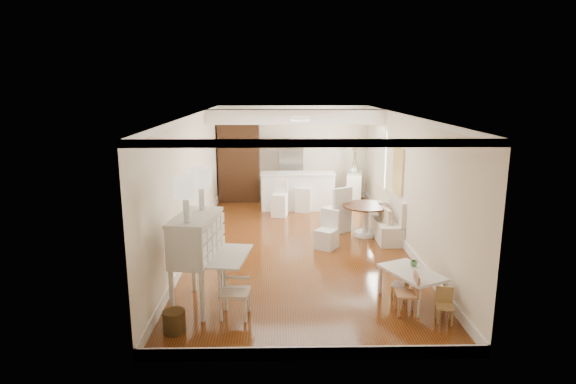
{
  "coord_description": "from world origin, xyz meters",
  "views": [
    {
      "loc": [
        -0.42,
        -9.96,
        3.4
      ],
      "look_at": [
        -0.22,
        0.3,
        1.11
      ],
      "focal_mm": 30.0,
      "sensor_mm": 36.0,
      "label": 1
    }
  ],
  "objects_px": {
    "kids_chair_c": "(445,306)",
    "breakfast_counter": "(298,191)",
    "bar_stool_left": "(279,199)",
    "bar_stool_right": "(303,192)",
    "kids_chair_a": "(407,293)",
    "wicker_basket": "(174,322)",
    "sideboard": "(354,188)",
    "kids_table": "(411,287)",
    "gustavian_armchair": "(235,291)",
    "slip_chair_far": "(336,208)",
    "secretary_bureau": "(197,261)",
    "pantry_cabinet": "(239,162)",
    "dining_table": "(366,220)",
    "fridge": "(303,171)",
    "slip_chair_near": "(327,230)",
    "kids_chair_b": "(400,284)"
  },
  "relations": [
    {
      "from": "dining_table",
      "to": "fridge",
      "type": "distance_m",
      "value": 3.79
    },
    {
      "from": "gustavian_armchair",
      "to": "sideboard",
      "type": "height_order",
      "value": "sideboard"
    },
    {
      "from": "gustavian_armchair",
      "to": "breakfast_counter",
      "type": "bearing_deg",
      "value": -4.73
    },
    {
      "from": "secretary_bureau",
      "to": "bar_stool_right",
      "type": "xyz_separation_m",
      "value": [
        1.94,
        5.76,
        -0.2
      ]
    },
    {
      "from": "gustavian_armchair",
      "to": "wicker_basket",
      "type": "xyz_separation_m",
      "value": [
        -0.82,
        -0.47,
        -0.24
      ]
    },
    {
      "from": "wicker_basket",
      "to": "bar_stool_left",
      "type": "height_order",
      "value": "bar_stool_left"
    },
    {
      "from": "gustavian_armchair",
      "to": "bar_stool_right",
      "type": "relative_size",
      "value": 0.75
    },
    {
      "from": "wicker_basket",
      "to": "secretary_bureau",
      "type": "bearing_deg",
      "value": 76.75
    },
    {
      "from": "slip_chair_near",
      "to": "fridge",
      "type": "xyz_separation_m",
      "value": [
        -0.29,
        4.39,
        0.49
      ]
    },
    {
      "from": "gustavian_armchair",
      "to": "fridge",
      "type": "relative_size",
      "value": 0.44
    },
    {
      "from": "gustavian_armchair",
      "to": "bar_stool_right",
      "type": "height_order",
      "value": "bar_stool_right"
    },
    {
      "from": "bar_stool_left",
      "to": "sideboard",
      "type": "relative_size",
      "value": 1.02
    },
    {
      "from": "secretary_bureau",
      "to": "breakfast_counter",
      "type": "height_order",
      "value": "secretary_bureau"
    },
    {
      "from": "slip_chair_far",
      "to": "slip_chair_near",
      "type": "bearing_deg",
      "value": 43.06
    },
    {
      "from": "kids_chair_a",
      "to": "slip_chair_far",
      "type": "relative_size",
      "value": 0.6
    },
    {
      "from": "kids_table",
      "to": "bar_stool_left",
      "type": "relative_size",
      "value": 1.09
    },
    {
      "from": "slip_chair_far",
      "to": "sideboard",
      "type": "height_order",
      "value": "slip_chair_far"
    },
    {
      "from": "kids_chair_c",
      "to": "wicker_basket",
      "type": "bearing_deg",
      "value": -166.35
    },
    {
      "from": "kids_table",
      "to": "kids_chair_c",
      "type": "relative_size",
      "value": 1.98
    },
    {
      "from": "gustavian_armchair",
      "to": "dining_table",
      "type": "bearing_deg",
      "value": -28.37
    },
    {
      "from": "kids_table",
      "to": "kids_chair_c",
      "type": "height_order",
      "value": "kids_chair_c"
    },
    {
      "from": "kids_table",
      "to": "fridge",
      "type": "height_order",
      "value": "fridge"
    },
    {
      "from": "wicker_basket",
      "to": "slip_chair_far",
      "type": "height_order",
      "value": "slip_chair_far"
    },
    {
      "from": "kids_chair_c",
      "to": "breakfast_counter",
      "type": "distance_m",
      "value": 6.91
    },
    {
      "from": "kids_chair_c",
      "to": "slip_chair_near",
      "type": "height_order",
      "value": "slip_chair_near"
    },
    {
      "from": "kids_chair_c",
      "to": "bar_stool_right",
      "type": "distance_m",
      "value": 6.65
    },
    {
      "from": "breakfast_counter",
      "to": "slip_chair_far",
      "type": "bearing_deg",
      "value": -68.15
    },
    {
      "from": "pantry_cabinet",
      "to": "breakfast_counter",
      "type": "bearing_deg",
      "value": -32.43
    },
    {
      "from": "wicker_basket",
      "to": "breakfast_counter",
      "type": "height_order",
      "value": "breakfast_counter"
    },
    {
      "from": "secretary_bureau",
      "to": "bar_stool_left",
      "type": "bearing_deg",
      "value": 84.41
    },
    {
      "from": "bar_stool_left",
      "to": "bar_stool_right",
      "type": "height_order",
      "value": "bar_stool_right"
    },
    {
      "from": "kids_chair_a",
      "to": "dining_table",
      "type": "relative_size",
      "value": 0.61
    },
    {
      "from": "kids_chair_a",
      "to": "breakfast_counter",
      "type": "relative_size",
      "value": 0.32
    },
    {
      "from": "fridge",
      "to": "sideboard",
      "type": "distance_m",
      "value": 1.59
    },
    {
      "from": "slip_chair_near",
      "to": "bar_stool_left",
      "type": "distance_m",
      "value": 2.77
    },
    {
      "from": "slip_chair_near",
      "to": "breakfast_counter",
      "type": "relative_size",
      "value": 0.4
    },
    {
      "from": "pantry_cabinet",
      "to": "fridge",
      "type": "height_order",
      "value": "pantry_cabinet"
    },
    {
      "from": "kids_chair_a",
      "to": "bar_stool_left",
      "type": "bearing_deg",
      "value": -156.75
    },
    {
      "from": "dining_table",
      "to": "breakfast_counter",
      "type": "distance_m",
      "value": 2.88
    },
    {
      "from": "kids_chair_a",
      "to": "dining_table",
      "type": "bearing_deg",
      "value": -176.53
    },
    {
      "from": "slip_chair_near",
      "to": "bar_stool_right",
      "type": "height_order",
      "value": "bar_stool_right"
    },
    {
      "from": "dining_table",
      "to": "breakfast_counter",
      "type": "height_order",
      "value": "breakfast_counter"
    },
    {
      "from": "slip_chair_far",
      "to": "pantry_cabinet",
      "type": "relative_size",
      "value": 0.47
    },
    {
      "from": "secretary_bureau",
      "to": "kids_chair_c",
      "type": "height_order",
      "value": "secretary_bureau"
    },
    {
      "from": "slip_chair_far",
      "to": "bar_stool_right",
      "type": "xyz_separation_m",
      "value": [
        -0.69,
        1.83,
        -0.01
      ]
    },
    {
      "from": "breakfast_counter",
      "to": "secretary_bureau",
      "type": "bearing_deg",
      "value": -106.7
    },
    {
      "from": "kids_chair_b",
      "to": "bar_stool_right",
      "type": "xyz_separation_m",
      "value": [
        -1.29,
        5.62,
        0.27
      ]
    },
    {
      "from": "kids_chair_a",
      "to": "bar_stool_left",
      "type": "distance_m",
      "value": 5.91
    },
    {
      "from": "kids_chair_a",
      "to": "pantry_cabinet",
      "type": "bearing_deg",
      "value": -152.97
    },
    {
      "from": "kids_chair_b",
      "to": "fridge",
      "type": "distance_m",
      "value": 7.04
    }
  ]
}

